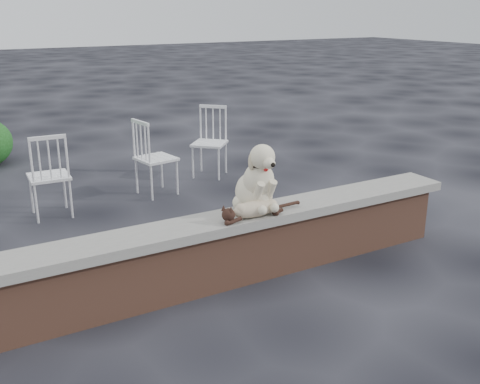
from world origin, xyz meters
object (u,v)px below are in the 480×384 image
chair_e (156,157)px  chair_d (209,142)px  cat (255,208)px  dog (254,175)px  chair_c (49,175)px

chair_e → chair_d: 1.00m
cat → chair_e: bearing=87.1°
dog → chair_e: bearing=88.8°
chair_e → chair_c: bearing=86.4°
chair_c → chair_d: (2.22, 0.52, 0.00)m
cat → chair_e: chair_e is taller
cat → chair_e: (0.16, 2.59, -0.19)m
chair_d → chair_e: bearing=-113.7°
dog → chair_c: 2.64m
dog → chair_e: size_ratio=0.64×
dog → chair_c: (-1.22, 2.31, -0.41)m
chair_e → chair_d: same height
chair_d → cat: bearing=-66.4°
chair_c → chair_e: 1.30m
dog → chair_e: (0.08, 2.44, -0.41)m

